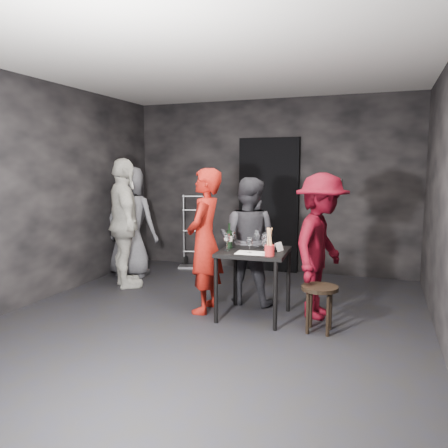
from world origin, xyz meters
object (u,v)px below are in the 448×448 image
(stool, at_px, (320,295))
(woman_black, at_px, (248,240))
(tasting_table, at_px, (254,259))
(wine_bottle, at_px, (229,239))
(man_maroon, at_px, (321,242))
(hand_truck, at_px, (193,254))
(server_red, at_px, (205,234))
(bystander_grey, at_px, (130,215))
(breadstick_cup, at_px, (270,242))
(bystander_cream, at_px, (124,212))

(stool, relative_size, woman_black, 0.30)
(tasting_table, xyz_separation_m, wine_bottle, (-0.29, 0.02, 0.21))
(wine_bottle, bearing_deg, man_maroon, 14.32)
(hand_truck, distance_m, man_maroon, 2.98)
(stool, relative_size, server_red, 0.26)
(woman_black, bearing_deg, hand_truck, -44.72)
(server_red, height_order, woman_black, server_red)
(stool, height_order, bystander_grey, bystander_grey)
(tasting_table, height_order, man_maroon, man_maroon)
(server_red, bearing_deg, woman_black, 138.63)
(server_red, distance_m, woman_black, 0.61)
(tasting_table, relative_size, breadstick_cup, 2.44)
(woman_black, xyz_separation_m, breadstick_cup, (0.45, -0.74, 0.11))
(tasting_table, height_order, server_red, server_red)
(hand_truck, xyz_separation_m, stool, (2.38, -2.23, 0.16))
(tasting_table, relative_size, server_red, 0.42)
(hand_truck, height_order, bystander_grey, bystander_grey)
(stool, bearing_deg, hand_truck, 136.88)
(stool, bearing_deg, bystander_cream, 163.93)
(bystander_cream, bearing_deg, woman_black, -135.38)
(tasting_table, relative_size, bystander_grey, 0.40)
(man_maroon, distance_m, breadstick_cup, 0.68)
(bystander_grey, relative_size, breadstick_cup, 6.06)
(server_red, distance_m, man_maroon, 1.29)
(server_red, bearing_deg, hand_truck, -156.56)
(bystander_cream, relative_size, breadstick_cup, 6.77)
(server_red, xyz_separation_m, wine_bottle, (0.29, 0.01, -0.03))
(man_maroon, bearing_deg, tasting_table, 121.86)
(woman_black, xyz_separation_m, bystander_cream, (-1.79, 0.10, 0.27))
(wine_bottle, distance_m, breadstick_cup, 0.59)
(server_red, bearing_deg, tasting_table, 84.70)
(stool, distance_m, woman_black, 1.25)
(woman_black, bearing_deg, wine_bottle, 83.97)
(hand_truck, relative_size, bystander_cream, 0.57)
(breadstick_cup, bearing_deg, bystander_grey, 151.08)
(server_red, height_order, bystander_grey, bystander_grey)
(wine_bottle, bearing_deg, stool, -11.93)
(hand_truck, bearing_deg, breadstick_cup, -66.55)
(woman_black, relative_size, bystander_grey, 0.83)
(stool, height_order, woman_black, woman_black)
(man_maroon, height_order, bystander_grey, bystander_grey)
(server_red, relative_size, bystander_cream, 0.85)
(stool, xyz_separation_m, breadstick_cup, (-0.51, -0.04, 0.51))
(tasting_table, relative_size, bystander_cream, 0.36)
(woman_black, xyz_separation_m, wine_bottle, (-0.07, -0.48, 0.08))
(woman_black, bearing_deg, tasting_table, 116.45)
(bystander_grey, relative_size, wine_bottle, 6.64)
(tasting_table, bearing_deg, bystander_cream, 163.61)
(hand_truck, xyz_separation_m, breadstick_cup, (1.88, -2.27, 0.67))
(server_red, height_order, breadstick_cup, server_red)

